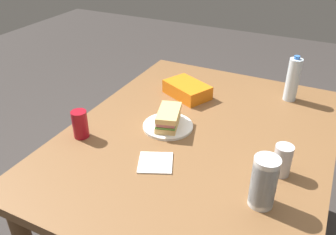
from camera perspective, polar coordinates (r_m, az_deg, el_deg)
dining_table at (r=1.59m, az=4.87°, el=-5.33°), size 1.41×1.10×0.75m
paper_plate at (r=1.58m, az=-0.00°, el=-1.37°), size 0.22×0.22×0.01m
sandwich at (r=1.55m, az=0.04°, el=0.01°), size 0.20×0.14×0.08m
soda_can_red at (r=1.53m, az=-14.04°, el=-1.06°), size 0.07×0.07×0.12m
chip_bag at (r=1.83m, az=3.12°, el=4.52°), size 0.24×0.27×0.07m
water_bottle_tall at (r=1.87m, az=19.55°, el=5.82°), size 0.06×0.06×0.24m
plastic_cup_stack at (r=1.18m, az=15.25°, el=-10.06°), size 0.08×0.08×0.18m
soda_can_silver at (r=1.35m, az=18.04°, el=-6.60°), size 0.07×0.07×0.12m
paper_napkin at (r=1.37m, az=-2.04°, el=-7.32°), size 0.17×0.17×0.01m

